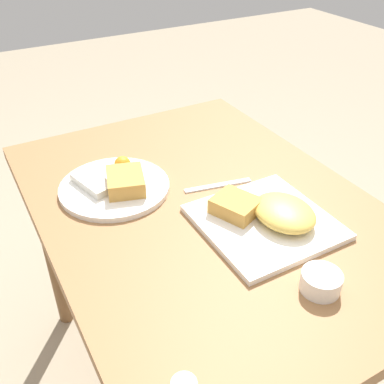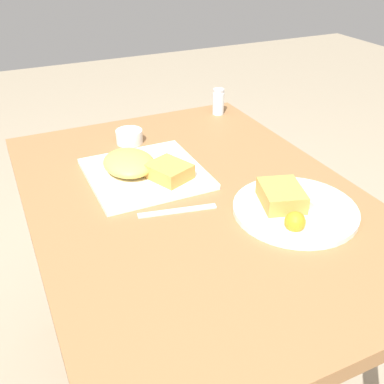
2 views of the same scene
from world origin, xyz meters
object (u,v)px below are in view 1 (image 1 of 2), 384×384
at_px(plate_square_near, 268,216).
at_px(butter_knife, 218,185).
at_px(sauce_ramekin, 321,281).
at_px(plate_oval_far, 116,184).

distance_m(plate_square_near, butter_knife, 0.19).
distance_m(plate_square_near, sauce_ramekin, 0.21).
bearing_deg(sauce_ramekin, butter_knife, -2.70).
distance_m(plate_square_near, plate_oval_far, 0.39).
bearing_deg(plate_oval_far, butter_knife, -115.64).
bearing_deg(butter_knife, sauce_ramekin, 98.70).
relative_size(sauce_ramekin, butter_knife, 0.43).
relative_size(plate_square_near, sauce_ramekin, 3.66).
bearing_deg(plate_oval_far, plate_square_near, -140.06).
bearing_deg(sauce_ramekin, plate_square_near, -9.45).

